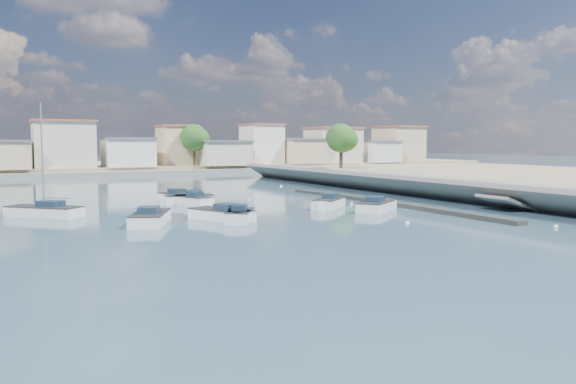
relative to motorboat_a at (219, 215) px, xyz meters
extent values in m
plane|color=#314F63|center=(10.70, 30.55, -0.38)|extent=(400.00, 400.00, 0.00)
cube|color=slate|center=(29.20, 3.55, 0.52)|extent=(5.00, 90.00, 1.80)
cube|color=slate|center=(24.85, 3.55, 0.52)|extent=(4.17, 90.00, 2.86)
cube|color=slate|center=(24.70, -5.45, 0.02)|extent=(5.31, 3.50, 1.94)
cube|color=black|center=(17.70, 0.55, -0.20)|extent=(1.00, 26.00, 0.35)
cube|color=black|center=(17.20, 14.55, -0.23)|extent=(2.00, 8.05, 0.30)
cube|color=gray|center=(10.70, 82.55, 0.32)|extent=(160.00, 40.00, 1.40)
cube|color=slate|center=(10.70, 61.55, 0.02)|extent=(160.00, 2.50, 0.80)
cube|color=#D1B890|center=(-13.30, 65.55, 3.27)|extent=(7.00, 8.00, 4.50)
cube|color=#595960|center=(-13.30, 65.55, 5.70)|extent=(7.42, 8.48, 0.35)
cube|color=beige|center=(-4.30, 67.55, 5.02)|extent=(10.00, 9.00, 8.00)
cube|color=#99513D|center=(-4.30, 67.55, 9.20)|extent=(10.60, 9.54, 0.35)
cube|color=white|center=(6.70, 66.55, 3.52)|extent=(8.50, 8.50, 5.00)
cube|color=#595960|center=(6.70, 66.55, 6.20)|extent=(9.01, 9.01, 0.35)
cube|color=#D1B890|center=(16.70, 69.55, 4.77)|extent=(6.50, 7.50, 7.50)
cube|color=#99513D|center=(16.70, 69.55, 8.70)|extent=(6.89, 7.95, 0.35)
cube|color=beige|center=(24.70, 65.55, 3.27)|extent=(9.50, 9.00, 4.50)
cube|color=#595960|center=(24.70, 65.55, 5.70)|extent=(10.07, 9.54, 0.35)
cube|color=white|center=(34.70, 68.55, 5.02)|extent=(7.00, 8.00, 8.00)
cube|color=#99513D|center=(34.70, 68.55, 9.20)|extent=(7.42, 8.48, 0.35)
cube|color=#D1B890|center=(42.70, 66.55, 3.52)|extent=(8.00, 9.00, 5.00)
cube|color=#595960|center=(42.70, 66.55, 6.20)|extent=(8.48, 9.54, 0.35)
cube|color=beige|center=(51.70, 67.55, 4.77)|extent=(10.50, 8.50, 7.50)
cube|color=#99513D|center=(51.70, 67.55, 8.70)|extent=(11.13, 9.01, 0.35)
cube|color=white|center=(62.70, 65.55, 3.27)|extent=(7.50, 7.50, 4.50)
cube|color=#595960|center=(62.70, 65.55, 5.70)|extent=(7.95, 7.95, 0.35)
cube|color=#D1B890|center=(70.70, 68.55, 5.02)|extent=(9.00, 9.50, 8.00)
cube|color=#99513D|center=(70.70, 68.55, 9.20)|extent=(9.54, 10.07, 0.35)
cylinder|color=#38281E|center=(-1.30, 68.55, 2.48)|extent=(0.44, 0.44, 2.93)
sphere|color=#1E4F1A|center=(-1.30, 68.55, 5.38)|extent=(4.16, 4.16, 4.16)
sphere|color=#1E4F1A|center=(-0.52, 68.03, 5.18)|extent=(3.12, 3.12, 3.12)
sphere|color=#1E4F1A|center=(-1.95, 68.94, 5.51)|extent=(2.86, 2.86, 2.86)
cylinder|color=#38281E|center=(18.70, 64.55, 2.82)|extent=(0.44, 0.44, 3.60)
sphere|color=#1E4F1A|center=(18.70, 64.55, 6.38)|extent=(5.12, 5.12, 5.12)
sphere|color=#1E4F1A|center=(19.66, 63.91, 6.14)|extent=(3.84, 3.84, 3.84)
sphere|color=#1E4F1A|center=(17.90, 65.03, 6.54)|extent=(3.52, 3.52, 3.52)
cylinder|color=#38281E|center=(34.70, 67.55, 2.60)|extent=(0.44, 0.44, 3.15)
sphere|color=#1E4F1A|center=(34.70, 67.55, 5.71)|extent=(4.48, 4.48, 4.48)
sphere|color=#1E4F1A|center=(35.54, 66.99, 5.50)|extent=(3.36, 3.36, 3.36)
sphere|color=#1E4F1A|center=(34.00, 67.97, 5.85)|extent=(3.08, 3.08, 3.08)
cylinder|color=#38281E|center=(50.70, 66.55, 2.37)|extent=(0.44, 0.44, 2.70)
sphere|color=#1E4F1A|center=(50.70, 66.55, 5.04)|extent=(3.84, 3.84, 3.84)
sphere|color=#1E4F1A|center=(51.42, 66.07, 4.86)|extent=(2.88, 2.88, 2.88)
sphere|color=#1E4F1A|center=(50.10, 66.91, 5.16)|extent=(2.64, 2.64, 2.64)
cylinder|color=#38281E|center=(32.70, 34.55, 3.00)|extent=(0.44, 0.44, 3.15)
sphere|color=#1E4F1A|center=(32.70, 34.55, 6.11)|extent=(4.48, 4.48, 4.48)
sphere|color=#1E4F1A|center=(33.54, 33.99, 5.90)|extent=(3.36, 3.36, 3.36)
sphere|color=#1E4F1A|center=(32.00, 34.97, 6.25)|extent=(3.08, 3.08, 3.08)
cylinder|color=#38281E|center=(36.70, 40.55, 2.88)|extent=(0.44, 0.44, 2.93)
sphere|color=#1E4F1A|center=(36.70, 40.55, 5.78)|extent=(4.16, 4.16, 4.16)
sphere|color=#1E4F1A|center=(37.48, 40.03, 5.58)|extent=(3.12, 3.12, 3.12)
sphere|color=#1E4F1A|center=(36.05, 40.94, 5.91)|extent=(2.86, 2.86, 2.86)
cube|color=white|center=(0.12, -0.26, -0.08)|extent=(3.99, 5.55, 1.00)
cube|color=white|center=(-0.80, 1.76, -0.08)|extent=(1.84, 1.84, 1.00)
cube|color=#262628|center=(0.12, -0.26, 0.42)|extent=(4.03, 5.57, 0.08)
cube|color=#1B2D40|center=(0.33, -0.73, 0.66)|extent=(1.79, 1.93, 0.48)
cube|color=white|center=(1.15, -1.43, -0.08)|extent=(3.46, 4.24, 1.00)
cube|color=white|center=(2.04, 0.02, -0.08)|extent=(1.38, 1.38, 1.00)
cube|color=#262628|center=(1.15, -1.43, 0.42)|extent=(3.49, 4.26, 0.08)
cube|color=#1B2D40|center=(0.94, -1.77, 0.66)|extent=(1.48, 1.54, 0.48)
cube|color=white|center=(1.43, 12.00, -0.08)|extent=(4.68, 2.14, 1.00)
cube|color=white|center=(-0.52, 12.19, -0.08)|extent=(1.72, 1.72, 1.00)
cube|color=#262628|center=(1.43, 12.00, 0.42)|extent=(4.69, 2.18, 0.08)
cube|color=#1B2D40|center=(1.88, 11.96, 0.66)|extent=(1.46, 1.19, 0.48)
cube|color=white|center=(11.33, 2.90, -0.08)|extent=(4.49, 4.25, 1.00)
cube|color=white|center=(9.91, 1.67, -0.08)|extent=(1.35, 1.35, 1.00)
cube|color=#262628|center=(11.33, 2.90, 0.42)|extent=(4.52, 4.27, 0.08)
cube|color=#1B2D40|center=(11.66, 3.19, 0.66)|extent=(1.73, 1.71, 0.48)
cube|color=white|center=(-5.01, 0.33, -0.08)|extent=(4.15, 5.88, 1.00)
cube|color=white|center=(-4.09, 2.48, -0.08)|extent=(1.99, 1.99, 1.00)
cube|color=#262628|center=(-5.01, 0.33, 0.42)|extent=(4.19, 5.90, 0.08)
cube|color=#1B2D40|center=(-5.23, -0.17, 0.66)|extent=(1.88, 2.04, 0.48)
cube|color=white|center=(1.26, 10.56, -0.08)|extent=(3.22, 4.61, 1.00)
cube|color=white|center=(0.56, 12.25, -0.08)|extent=(1.58, 1.58, 1.00)
cube|color=#262628|center=(1.26, 10.56, 0.42)|extent=(3.25, 4.62, 0.08)
cube|color=#1B2D40|center=(1.42, 10.16, 0.66)|extent=(1.47, 1.59, 0.48)
cube|color=white|center=(1.01, 13.81, -0.08)|extent=(3.14, 5.38, 1.00)
cube|color=white|center=(1.57, 11.70, -0.08)|extent=(1.85, 1.85, 1.00)
cube|color=#262628|center=(1.01, 13.81, 0.42)|extent=(3.18, 5.39, 0.08)
cube|color=#1B2D40|center=(0.88, 14.30, 0.66)|extent=(1.53, 1.77, 0.48)
cube|color=white|center=(13.80, -0.84, -0.08)|extent=(5.29, 4.58, 1.00)
cube|color=white|center=(15.57, 0.43, -0.08)|extent=(1.62, 1.62, 1.00)
cube|color=#262628|center=(13.80, -0.84, 0.42)|extent=(5.31, 4.61, 0.08)
cube|color=#1B2D40|center=(13.39, -1.14, 0.66)|extent=(1.96, 1.89, 0.48)
cube|color=white|center=(-11.45, 7.90, -0.08)|extent=(5.75, 5.69, 1.00)
cube|color=white|center=(-13.36, 9.77, -0.08)|extent=(1.45, 1.45, 1.00)
cube|color=#262628|center=(-11.45, 7.90, 0.42)|extent=(5.78, 5.72, 0.08)
cube|color=#1B2D40|center=(-11.01, 7.47, 0.66)|extent=(2.18, 2.17, 0.48)
cylinder|color=silver|center=(-11.45, 7.90, 4.42)|extent=(0.12, 0.12, 8.00)
cylinder|color=silver|center=(-10.59, 7.06, 1.12)|extent=(1.77, 1.73, 0.08)
sphere|color=white|center=(11.14, -8.13, -0.33)|extent=(0.32, 0.32, 0.32)
sphere|color=white|center=(14.64, 4.27, -0.33)|extent=(0.32, 0.32, 0.32)
sphere|color=white|center=(19.02, -14.06, -0.33)|extent=(0.32, 0.32, 0.32)
sphere|color=white|center=(17.02, 11.39, -0.33)|extent=(0.32, 0.32, 0.32)
sphere|color=white|center=(7.65, 12.00, -0.33)|extent=(0.32, 0.32, 0.32)
sphere|color=white|center=(18.37, 26.55, -0.33)|extent=(0.32, 0.32, 0.32)
camera|label=1|loc=(-14.32, -39.27, 5.35)|focal=35.00mm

